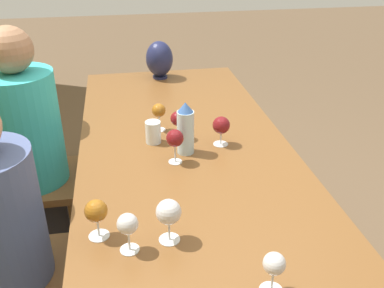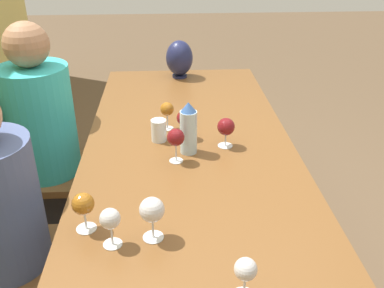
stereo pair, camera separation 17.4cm
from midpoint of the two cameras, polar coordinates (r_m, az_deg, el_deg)
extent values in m
plane|color=brown|center=(2.38, -2.88, -16.66)|extent=(14.00, 14.00, 0.00)
cube|color=brown|center=(1.94, -3.39, -1.02)|extent=(2.21, 0.95, 0.04)
cylinder|color=brown|center=(3.05, 1.52, 2.37)|extent=(0.07, 0.07, 0.71)
cylinder|color=brown|center=(3.01, -12.65, 1.25)|extent=(0.07, 0.07, 0.71)
cylinder|color=silver|center=(1.85, -3.57, 1.48)|extent=(0.07, 0.07, 0.19)
cone|color=#33599E|center=(1.80, -3.68, 4.86)|extent=(0.07, 0.07, 0.04)
cylinder|color=silver|center=(1.97, -7.74, 1.52)|extent=(0.07, 0.07, 0.10)
cylinder|color=#1E234C|center=(2.82, -6.07, 8.89)|extent=(0.09, 0.09, 0.01)
ellipsoid|color=#1E234C|center=(2.78, -6.20, 11.21)|extent=(0.17, 0.17, 0.22)
cylinder|color=silver|center=(1.23, 6.50, -17.83)|extent=(0.01, 0.01, 0.07)
sphere|color=silver|center=(1.19, 6.67, -15.72)|extent=(0.06, 0.06, 0.06)
cylinder|color=silver|center=(1.47, -15.69, -11.82)|extent=(0.07, 0.07, 0.00)
cylinder|color=silver|center=(1.45, -15.87, -10.74)|extent=(0.01, 0.01, 0.07)
sphere|color=#995B19|center=(1.41, -16.21, -8.66)|extent=(0.07, 0.07, 0.07)
cylinder|color=silver|center=(2.01, -4.36, 0.73)|extent=(0.06, 0.06, 0.00)
cylinder|color=silver|center=(1.99, -4.40, 1.67)|extent=(0.01, 0.01, 0.07)
sphere|color=maroon|center=(1.97, -4.46, 3.35)|extent=(0.07, 0.07, 0.07)
cylinder|color=silver|center=(2.10, -6.73, 1.84)|extent=(0.06, 0.06, 0.00)
cylinder|color=silver|center=(2.08, -6.79, 2.79)|extent=(0.01, 0.01, 0.07)
sphere|color=#995B19|center=(2.06, -6.89, 4.44)|extent=(0.07, 0.07, 0.07)
cylinder|color=silver|center=(1.42, -6.65, -12.65)|extent=(0.07, 0.07, 0.00)
cylinder|color=silver|center=(1.39, -6.73, -11.45)|extent=(0.01, 0.01, 0.07)
sphere|color=silver|center=(1.35, -6.90, -9.10)|extent=(0.08, 0.08, 0.08)
cylinder|color=silver|center=(1.82, -4.98, -2.44)|extent=(0.06, 0.06, 0.00)
cylinder|color=silver|center=(1.80, -5.04, -1.31)|extent=(0.01, 0.01, 0.08)
sphere|color=maroon|center=(1.77, -5.13, 0.71)|extent=(0.07, 0.07, 0.07)
cylinder|color=silver|center=(1.95, 1.32, -0.13)|extent=(0.07, 0.07, 0.00)
cylinder|color=silver|center=(1.93, 1.33, 0.70)|extent=(0.01, 0.01, 0.06)
sphere|color=maroon|center=(1.91, 1.35, 2.42)|extent=(0.08, 0.08, 0.08)
cylinder|color=silver|center=(1.40, -11.96, -13.73)|extent=(0.06, 0.06, 0.00)
cylinder|color=silver|center=(1.37, -12.11, -12.58)|extent=(0.01, 0.01, 0.07)
sphere|color=silver|center=(1.33, -12.38, -10.49)|extent=(0.07, 0.07, 0.07)
cube|color=brown|center=(1.91, -25.68, -15.98)|extent=(0.44, 0.44, 0.04)
cylinder|color=brown|center=(2.15, -18.16, -16.86)|extent=(0.04, 0.04, 0.41)
cube|color=brown|center=(2.45, -22.05, -4.78)|extent=(0.44, 0.44, 0.04)
cylinder|color=brown|center=(2.38, -17.32, -11.53)|extent=(0.04, 0.04, 0.41)
cylinder|color=brown|center=(2.69, -16.55, -6.44)|extent=(0.04, 0.04, 0.41)
cylinder|color=brown|center=(2.77, -24.40, -6.89)|extent=(0.04, 0.04, 0.41)
cube|color=#2D2D38|center=(2.55, -19.86, -8.63)|extent=(0.26, 0.19, 0.45)
cylinder|color=#33B7BC|center=(2.31, -23.41, 1.77)|extent=(0.35, 0.35, 0.58)
sphere|color=#9E7051|center=(2.18, -25.40, 11.25)|extent=(0.22, 0.22, 0.22)
camera|label=1|loc=(0.09, -92.86, -1.51)|focal=40.00mm
camera|label=2|loc=(0.09, 87.14, 1.51)|focal=40.00mm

